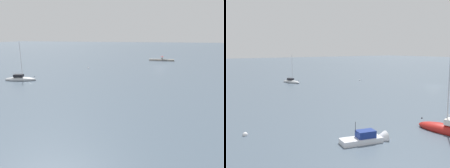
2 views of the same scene
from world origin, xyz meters
The scene contains 6 objects.
ground_plane centered at (0.00, 0.00, 0.00)m, with size 500.00×500.00×0.00m, color #475666.
seawall_pier centered at (0.00, -16.15, 0.32)m, with size 9.34×1.60×0.63m.
person_seated_brown_left centered at (-0.16, -16.08, 0.89)m, with size 0.41×0.61×0.73m.
umbrella_open_red centered at (-0.17, -16.17, 1.73)m, with size 1.18×1.18×1.26m.
sailboat_grey_mid centered at (28.38, 28.18, 0.33)m, with size 6.99×3.50×8.50m.
mooring_buoy_far centered at (20.48, 8.50, 0.08)m, with size 0.45×0.45×0.45m.
Camera 1 is at (-1.89, 64.29, 9.42)m, focal length 32.47 mm.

